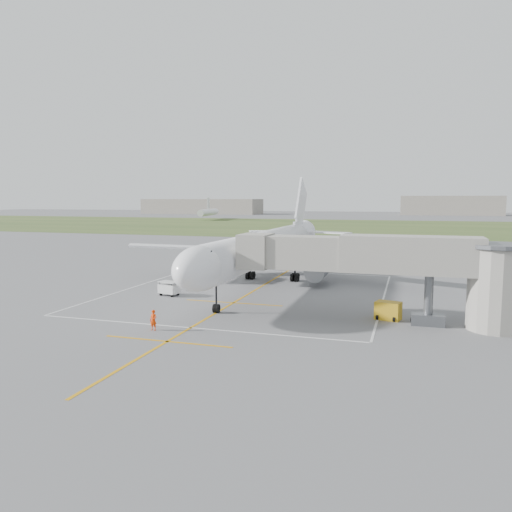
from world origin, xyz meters
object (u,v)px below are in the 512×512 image
(airliner, at_px, (264,248))
(baggage_cart, at_px, (169,288))
(gpu_unit, at_px, (388,311))
(ramp_worker_wing, at_px, (186,276))
(jet_bridge, at_px, (400,266))
(ramp_worker_nose, at_px, (153,320))

(airliner, distance_m, baggage_cart, 12.58)
(gpu_unit, height_order, ramp_worker_wing, ramp_worker_wing)
(jet_bridge, relative_size, ramp_worker_wing, 12.35)
(gpu_unit, distance_m, ramp_worker_wing, 26.60)
(ramp_worker_nose, bearing_deg, gpu_unit, 31.42)
(jet_bridge, xyz_separation_m, baggage_cart, (-23.48, 5.03, -3.98))
(airliner, distance_m, gpu_unit, 20.24)
(jet_bridge, relative_size, baggage_cart, 9.70)
(ramp_worker_nose, bearing_deg, airliner, 87.61)
(ramp_worker_wing, bearing_deg, ramp_worker_nose, 152.57)
(airliner, bearing_deg, baggage_cart, -130.05)
(airliner, distance_m, ramp_worker_nose, 22.71)
(jet_bridge, distance_m, gpu_unit, 4.20)
(gpu_unit, bearing_deg, ramp_worker_wing, 169.49)
(baggage_cart, distance_m, ramp_worker_wing, 7.39)
(jet_bridge, bearing_deg, airliner, 137.81)
(airliner, xyz_separation_m, baggage_cart, (-7.75, -9.22, -3.63))
(airliner, relative_size, ramp_worker_wing, 24.68)
(jet_bridge, height_order, ramp_worker_wing, jet_bridge)
(gpu_unit, bearing_deg, ramp_worker_nose, -137.83)
(baggage_cart, xyz_separation_m, ramp_worker_wing, (-1.49, 7.23, 0.18))
(gpu_unit, xyz_separation_m, ramp_worker_nose, (-17.27, -9.02, 0.05))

